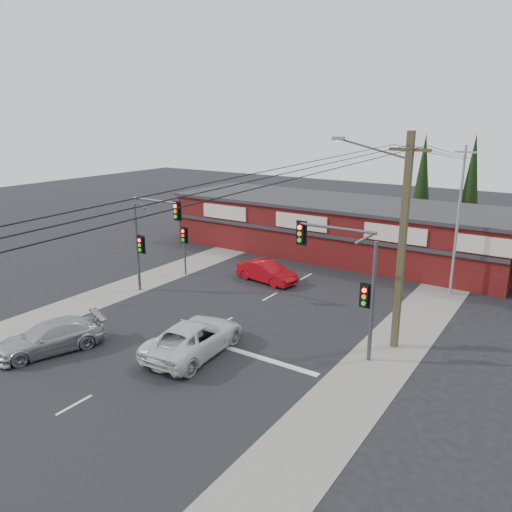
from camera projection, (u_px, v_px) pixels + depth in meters
The scene contains 18 objects.
ground at pixel (214, 328), 25.86m from camera, with size 120.00×120.00×0.00m, color black.
road_strip at pixel (266, 299), 29.88m from camera, with size 14.00×70.00×0.01m, color black.
verge_left at pixel (162, 275), 34.38m from camera, with size 3.00×70.00×0.02m, color gray.
verge_right at pixel (407, 331), 25.37m from camera, with size 3.00×70.00×0.02m, color gray.
stop_line at pixel (254, 356), 22.80m from camera, with size 6.50×0.35×0.01m, color silver.
white_suv at pixel (194, 338), 22.91m from camera, with size 2.56×5.56×1.54m, color silver.
silver_suv at pixel (50, 337), 23.11m from camera, with size 1.98×4.87×1.41m, color #A7A9AD.
red_sedan at pixel (267, 272), 32.83m from camera, with size 1.48×4.24×1.40m, color #A20911.
lane_dashes at pixel (223, 322), 26.47m from camera, with size 0.12×39.12×0.01m.
shop_building at pixel (336, 227), 39.46m from camera, with size 27.30×8.40×4.22m.
conifer_near at pixel (422, 179), 41.80m from camera, with size 1.80×1.80×9.25m.
conifer_far at pixel (472, 179), 41.55m from camera, with size 1.80×1.80×9.25m.
traffic_mast_left at pixel (149, 231), 29.81m from camera, with size 3.77×0.27×5.97m.
traffic_mast_right at pixel (349, 272), 21.96m from camera, with size 3.96×0.27×5.97m.
pedestal_signal at pixel (184, 241), 33.85m from camera, with size 0.55×0.27×3.38m.
utility_pole at pixel (400, 236), 22.37m from camera, with size 4.38×0.59×10.00m.
steel_pole at pixel (458, 219), 29.46m from camera, with size 1.20×0.16×9.00m.
power_lines at pixel (360, 163), 16.93m from camera, with size 2.01×29.00×1.22m.
Camera 1 is at (14.96, -18.74, 10.61)m, focal length 35.00 mm.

